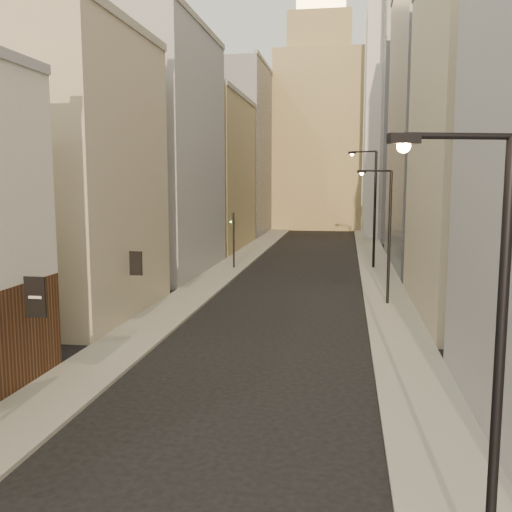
# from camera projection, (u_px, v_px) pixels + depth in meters

# --- Properties ---
(sidewalk_left) EXTENTS (3.00, 140.00, 0.15)m
(sidewalk_left) POSITION_uv_depth(u_px,v_px,m) (249.00, 253.00, 61.04)
(sidewalk_left) COLOR gray
(sidewalk_left) RESTS_ON ground
(sidewalk_right) EXTENTS (3.00, 140.00, 0.15)m
(sidewalk_right) POSITION_uv_depth(u_px,v_px,m) (372.00, 256.00, 59.02)
(sidewalk_right) COLOR gray
(sidewalk_right) RESTS_ON ground
(left_bldg_beige) EXTENTS (8.00, 12.00, 16.00)m
(left_bldg_beige) POSITION_uv_depth(u_px,v_px,m) (68.00, 177.00, 32.47)
(left_bldg_beige) COLOR #BBAF90
(left_bldg_beige) RESTS_ON ground
(left_bldg_grey) EXTENTS (8.00, 16.00, 20.00)m
(left_bldg_grey) POSITION_uv_depth(u_px,v_px,m) (158.00, 154.00, 47.87)
(left_bldg_grey) COLOR #95959A
(left_bldg_grey) RESTS_ON ground
(left_bldg_tan) EXTENTS (8.00, 18.00, 17.00)m
(left_bldg_tan) POSITION_uv_depth(u_px,v_px,m) (209.00, 175.00, 65.69)
(left_bldg_tan) COLOR #958555
(left_bldg_tan) RESTS_ON ground
(left_bldg_wingrid) EXTENTS (8.00, 20.00, 24.00)m
(left_bldg_wingrid) POSITION_uv_depth(u_px,v_px,m) (241.00, 152.00, 84.82)
(left_bldg_wingrid) COLOR gray
(left_bldg_wingrid) RESTS_ON ground
(right_bldg_beige) EXTENTS (8.00, 16.00, 20.00)m
(right_bldg_beige) POSITION_uv_depth(u_px,v_px,m) (495.00, 141.00, 32.39)
(right_bldg_beige) COLOR #BBAF90
(right_bldg_beige) RESTS_ON ground
(right_bldg_wingrid) EXTENTS (8.00, 20.00, 26.00)m
(right_bldg_wingrid) POSITION_uv_depth(u_px,v_px,m) (440.00, 123.00, 51.58)
(right_bldg_wingrid) COLOR gray
(right_bldg_wingrid) RESTS_ON ground
(highrise) EXTENTS (21.00, 23.00, 51.20)m
(highrise) POSITION_uv_depth(u_px,v_px,m) (457.00, 47.00, 76.41)
(highrise) COLOR gray
(highrise) RESTS_ON ground
(clock_tower) EXTENTS (14.00, 14.00, 44.90)m
(clock_tower) POSITION_uv_depth(u_px,v_px,m) (319.00, 121.00, 94.12)
(clock_tower) COLOR #958555
(clock_tower) RESTS_ON ground
(white_tower) EXTENTS (8.00, 8.00, 41.50)m
(white_tower) POSITION_uv_depth(u_px,v_px,m) (395.00, 102.00, 78.58)
(white_tower) COLOR silver
(white_tower) RESTS_ON ground
(streetlamp_near) EXTENTS (2.19, 0.78, 8.55)m
(streetlamp_near) POSITION_uv_depth(u_px,v_px,m) (488.00, 346.00, 9.98)
(streetlamp_near) COLOR black
(streetlamp_near) RESTS_ON ground
(streetlamp_mid) EXTENTS (2.16, 0.78, 8.43)m
(streetlamp_mid) POSITION_uv_depth(u_px,v_px,m) (386.00, 229.00, 35.12)
(streetlamp_mid) COLOR black
(streetlamp_mid) RESTS_ON ground
(streetlamp_far) EXTENTS (2.54, 1.32, 10.39)m
(streetlamp_far) POSITION_uv_depth(u_px,v_px,m) (372.00, 202.00, 50.04)
(streetlamp_far) COLOR black
(streetlamp_far) RESTS_ON ground
(traffic_light_left) EXTENTS (0.56, 0.45, 5.00)m
(traffic_light_left) POSITION_uv_depth(u_px,v_px,m) (234.00, 232.00, 50.13)
(traffic_light_left) COLOR black
(traffic_light_left) RESTS_ON ground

